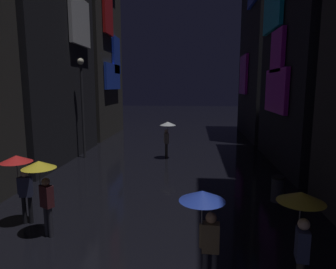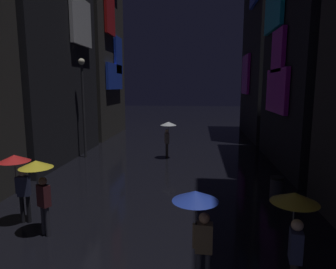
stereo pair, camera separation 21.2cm
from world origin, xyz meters
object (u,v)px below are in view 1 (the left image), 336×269
(pedestrian_foreground_right_red, at_px, (20,170))
(pedestrian_near_crossing_blue, at_px, (205,213))
(pedestrian_midstreet_centre_yellow, at_px, (301,216))
(pedestrian_far_right_clear, at_px, (167,130))
(pedestrian_foreground_left_yellow, at_px, (42,177))
(streetlamp_left_far, at_px, (82,97))
(trash_bin, at_px, (278,189))

(pedestrian_foreground_right_red, bearing_deg, pedestrian_near_crossing_blue, -25.44)
(pedestrian_near_crossing_blue, bearing_deg, pedestrian_midstreet_centre_yellow, 0.76)
(pedestrian_far_right_clear, height_order, pedestrian_foreground_left_yellow, same)
(pedestrian_near_crossing_blue, height_order, pedestrian_foreground_right_red, same)
(pedestrian_far_right_clear, relative_size, pedestrian_foreground_right_red, 1.00)
(pedestrian_far_right_clear, relative_size, streetlamp_left_far, 0.38)
(pedestrian_far_right_clear, relative_size, trash_bin, 2.28)
(pedestrian_foreground_left_yellow, relative_size, pedestrian_foreground_right_red, 1.00)
(pedestrian_midstreet_centre_yellow, relative_size, pedestrian_near_crossing_blue, 1.00)
(streetlamp_left_far, relative_size, trash_bin, 6.04)
(pedestrian_foreground_left_yellow, bearing_deg, pedestrian_midstreet_centre_yellow, -17.09)
(pedestrian_foreground_left_yellow, distance_m, streetlamp_left_far, 9.46)
(pedestrian_far_right_clear, distance_m, streetlamp_left_far, 5.14)
(streetlamp_left_far, bearing_deg, pedestrian_foreground_right_red, -81.68)
(pedestrian_far_right_clear, xyz_separation_m, trash_bin, (4.51, -6.13, -1.20))
(pedestrian_foreground_left_yellow, xyz_separation_m, pedestrian_foreground_right_red, (-0.99, 0.61, 0.00))
(pedestrian_midstreet_centre_yellow, height_order, pedestrian_foreground_right_red, same)
(pedestrian_near_crossing_blue, distance_m, streetlamp_left_far, 12.84)
(pedestrian_foreground_right_red, height_order, trash_bin, pedestrian_foreground_right_red)
(pedestrian_far_right_clear, bearing_deg, streetlamp_left_far, -176.94)
(pedestrian_near_crossing_blue, distance_m, pedestrian_foreground_right_red, 5.86)
(streetlamp_left_far, bearing_deg, pedestrian_near_crossing_blue, -59.13)
(pedestrian_midstreet_centre_yellow, relative_size, pedestrian_far_right_clear, 1.00)
(pedestrian_foreground_right_red, bearing_deg, streetlamp_left_far, 98.32)
(pedestrian_foreground_right_red, bearing_deg, pedestrian_midstreet_centre_yellow, -19.34)
(pedestrian_far_right_clear, bearing_deg, trash_bin, -53.66)
(pedestrian_foreground_right_red, bearing_deg, trash_bin, 17.32)
(pedestrian_foreground_right_red, distance_m, streetlamp_left_far, 8.68)
(pedestrian_midstreet_centre_yellow, height_order, pedestrian_foreground_left_yellow, same)
(pedestrian_near_crossing_blue, height_order, trash_bin, pedestrian_near_crossing_blue)
(pedestrian_midstreet_centre_yellow, height_order, trash_bin, pedestrian_midstreet_centre_yellow)
(pedestrian_near_crossing_blue, xyz_separation_m, streetlamp_left_far, (-6.52, 10.91, 1.84))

